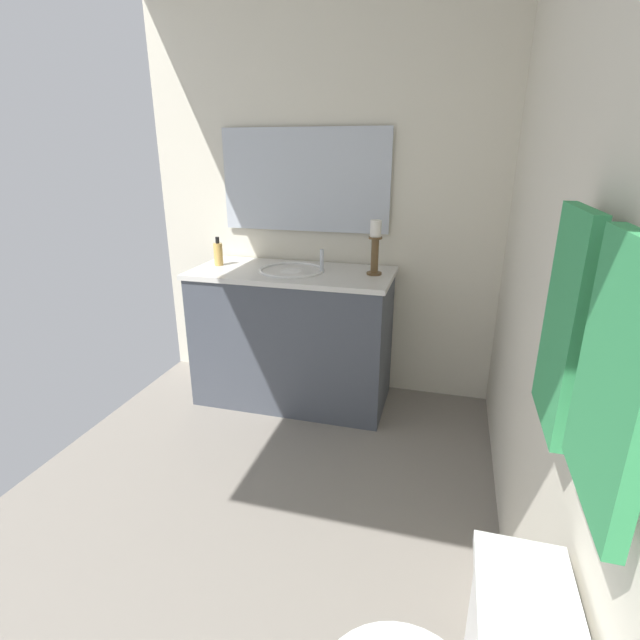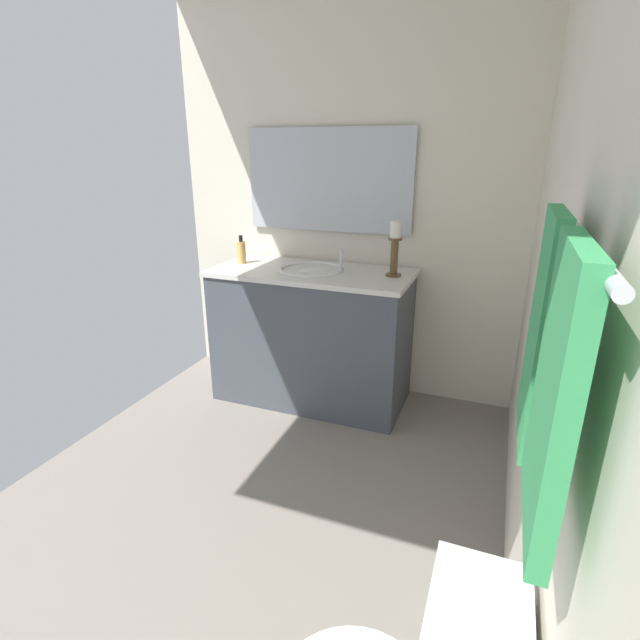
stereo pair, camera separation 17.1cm
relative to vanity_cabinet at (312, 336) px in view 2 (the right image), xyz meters
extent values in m
cube|color=gray|center=(1.11, 0.11, -0.44)|extent=(2.87, 2.29, 0.02)
cube|color=silver|center=(1.11, 1.25, 0.79)|extent=(2.87, 0.04, 2.45)
cube|color=silver|center=(-0.32, 0.11, 0.79)|extent=(0.04, 2.29, 2.45)
cube|color=#474C56|center=(0.00, 0.00, -0.02)|extent=(0.55, 1.20, 0.83)
cube|color=silver|center=(0.00, 0.00, 0.42)|extent=(0.58, 1.23, 0.03)
sphere|color=black|center=(-0.10, -0.61, 0.03)|extent=(0.02, 0.02, 0.02)
sphere|color=black|center=(0.10, -0.61, 0.03)|extent=(0.02, 0.02, 0.02)
ellipsoid|color=white|center=(0.00, 0.00, 0.38)|extent=(0.38, 0.30, 0.11)
torus|color=white|center=(0.00, 0.00, 0.43)|extent=(0.40, 0.40, 0.02)
cylinder|color=silver|center=(0.00, 0.19, 0.50)|extent=(0.02, 0.02, 0.14)
cube|color=silver|center=(-0.28, 0.00, 0.94)|extent=(0.02, 1.09, 0.63)
cylinder|color=brown|center=(-0.04, 0.50, 0.44)|extent=(0.09, 0.09, 0.01)
cylinder|color=brown|center=(-0.04, 0.50, 0.54)|extent=(0.04, 0.04, 0.21)
cylinder|color=brown|center=(-0.04, 0.50, 0.65)|extent=(0.08, 0.08, 0.01)
cylinder|color=white|center=(-0.04, 0.50, 0.70)|extent=(0.06, 0.06, 0.09)
cylinder|color=#E5B259|center=(-0.02, -0.50, 0.50)|extent=(0.06, 0.06, 0.14)
cylinder|color=black|center=(-0.02, -0.50, 0.59)|extent=(0.02, 0.02, 0.04)
cube|color=white|center=(1.97, 1.12, 0.30)|extent=(0.38, 0.19, 0.03)
cylinder|color=silver|center=(1.78, 1.19, 0.99)|extent=(0.71, 0.02, 0.02)
cube|color=#389E59|center=(1.61, 1.18, 0.77)|extent=(0.28, 0.03, 0.49)
cube|color=#389E59|center=(1.96, 1.18, 0.80)|extent=(0.28, 0.03, 0.43)
camera|label=1|loc=(2.70, 0.92, 1.12)|focal=26.89mm
camera|label=2|loc=(2.65, 1.09, 1.12)|focal=26.89mm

